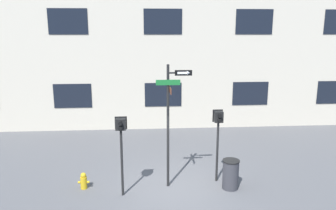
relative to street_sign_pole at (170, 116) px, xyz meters
The scene contains 7 objects.
ground_plane 2.54m from the street_sign_pole, 57.85° to the right, with size 60.00×60.00×0.00m, color #515154.
building_facade 7.85m from the street_sign_pole, 88.67° to the left, with size 24.00×0.63×11.47m.
street_sign_pole is the anchor object (origin of this frame).
pedestrian_signal_left 1.74m from the street_sign_pole, 160.70° to the right, with size 0.38×0.40×2.63m.
pedestrian_signal_right 1.79m from the street_sign_pole, ahead, with size 0.36×0.40×2.60m.
fire_hydrant 3.70m from the street_sign_pole, behind, with size 0.38×0.22×0.58m.
trash_bin 2.88m from the street_sign_pole, ahead, with size 0.58×0.58×1.02m.
Camera 1 is at (-0.98, -10.19, 5.25)m, focal length 35.00 mm.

